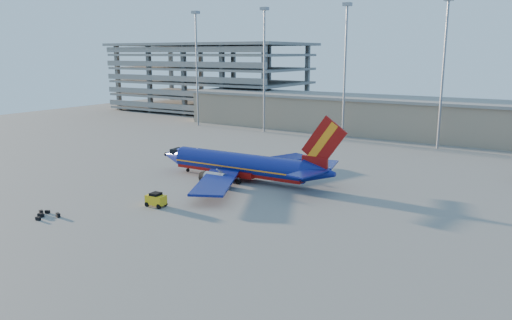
# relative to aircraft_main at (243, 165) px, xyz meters

# --- Properties ---
(ground) EXTENTS (220.00, 220.00, 0.00)m
(ground) POSITION_rel_aircraft_main_xyz_m (3.67, -4.73, -2.24)
(ground) COLOR slate
(ground) RESTS_ON ground
(terminal_building) EXTENTS (122.00, 16.00, 8.50)m
(terminal_building) POSITION_rel_aircraft_main_xyz_m (13.67, 53.27, 2.08)
(terminal_building) COLOR gray
(terminal_building) RESTS_ON ground
(parking_garage) EXTENTS (62.00, 32.00, 21.40)m
(parking_garage) POSITION_rel_aircraft_main_xyz_m (-58.33, 69.32, 9.49)
(parking_garage) COLOR slate
(parking_garage) RESTS_ON ground
(light_mast_row) EXTENTS (101.60, 1.60, 28.65)m
(light_mast_row) POSITION_rel_aircraft_main_xyz_m (8.67, 41.27, 15.31)
(light_mast_row) COLOR gray
(light_mast_row) RESTS_ON ground
(aircraft_main) EXTENTS (30.98, 29.81, 10.49)m
(aircraft_main) POSITION_rel_aircraft_main_xyz_m (0.00, 0.00, 0.00)
(aircraft_main) COLOR navy
(aircraft_main) RESTS_ON ground
(baggage_tug) EXTENTS (2.52, 1.62, 1.75)m
(baggage_tug) POSITION_rel_aircraft_main_xyz_m (-2.03, -16.46, -1.33)
(baggage_tug) COLOR gold
(baggage_tug) RESTS_ON ground
(luggage_pile) EXTENTS (3.23, 2.54, 0.49)m
(luggage_pile) POSITION_rel_aircraft_main_xyz_m (-10.24, -26.16, -2.02)
(luggage_pile) COLOR black
(luggage_pile) RESTS_ON ground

